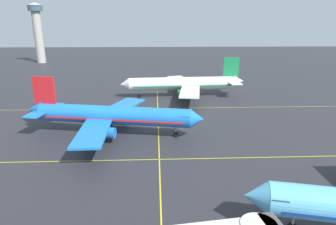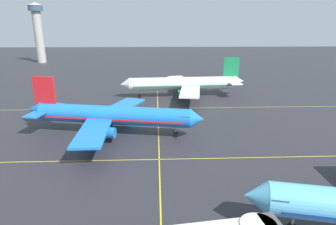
% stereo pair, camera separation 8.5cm
% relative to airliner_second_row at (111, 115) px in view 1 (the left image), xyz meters
% --- Properties ---
extents(airliner_second_row, '(39.16, 33.30, 12.22)m').
position_rel_airliner_second_row_xyz_m(airliner_second_row, '(0.00, 0.00, 0.00)').
color(airliner_second_row, blue).
rests_on(airliner_second_row, ground).
extents(airliner_third_row, '(41.00, 35.33, 12.75)m').
position_rel_airliner_second_row_xyz_m(airliner_third_row, '(18.82, 33.02, 0.18)').
color(airliner_third_row, white).
rests_on(airliner_third_row, ground).
extents(taxiway_markings, '(152.18, 106.83, 0.01)m').
position_rel_airliner_second_row_xyz_m(taxiway_markings, '(10.13, -13.14, -4.17)').
color(taxiway_markings, yellow).
rests_on(taxiway_markings, ground).
extents(control_tower, '(8.82, 8.82, 35.71)m').
position_rel_airliner_second_row_xyz_m(control_tower, '(-62.01, 125.64, 16.66)').
color(control_tower, '#ADA89E').
rests_on(control_tower, ground).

